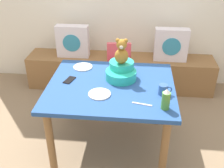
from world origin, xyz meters
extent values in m
plane|color=#8C7256|center=(0.00, 0.00, 0.00)|extent=(8.00, 8.00, 0.00)
cube|color=olive|center=(0.00, 1.26, 0.23)|extent=(2.60, 0.44, 0.46)
cube|color=silver|center=(-0.65, 1.24, 0.68)|extent=(0.44, 0.14, 0.44)
cylinder|color=teal|center=(-0.65, 1.16, 0.68)|extent=(0.24, 0.01, 0.24)
cube|color=silver|center=(0.68, 1.24, 0.68)|extent=(0.44, 0.14, 0.44)
cylinder|color=teal|center=(0.68, 1.16, 0.68)|extent=(0.24, 0.01, 0.24)
cube|color=#A86863|center=(-0.05, 1.26, 0.51)|extent=(0.20, 0.14, 0.09)
cube|color=#264C8C|center=(0.00, 0.00, 0.72)|extent=(1.19, 1.01, 0.04)
cylinder|color=olive|center=(-0.51, -0.42, 0.35)|extent=(0.07, 0.07, 0.70)
cylinder|color=olive|center=(0.51, -0.42, 0.35)|extent=(0.07, 0.07, 0.70)
cylinder|color=olive|center=(-0.51, 0.42, 0.35)|extent=(0.07, 0.07, 0.70)
cylinder|color=olive|center=(0.51, 0.42, 0.35)|extent=(0.07, 0.07, 0.70)
cylinder|color=#D84C59|center=(0.01, 0.81, 0.51)|extent=(0.34, 0.34, 0.10)
cube|color=#D84C59|center=(0.01, 0.95, 0.67)|extent=(0.30, 0.07, 0.24)
cube|color=white|center=(0.02, 0.63, 0.58)|extent=(0.31, 0.22, 0.02)
cylinder|color=silver|center=(-0.13, 0.67, 0.23)|extent=(0.03, 0.03, 0.46)
cylinder|color=silver|center=(0.15, 0.67, 0.23)|extent=(0.03, 0.03, 0.46)
cylinder|color=silver|center=(-0.13, 0.95, 0.23)|extent=(0.03, 0.03, 0.46)
cylinder|color=silver|center=(0.15, 0.95, 0.23)|extent=(0.03, 0.03, 0.46)
cylinder|color=#26B89F|center=(0.09, 0.12, 0.79)|extent=(0.30, 0.30, 0.09)
cylinder|color=#26B89F|center=(0.09, 0.18, 0.86)|extent=(0.24, 0.24, 0.07)
ellipsoid|color=#A47027|center=(0.09, 0.14, 0.97)|extent=(0.13, 0.11, 0.15)
sphere|color=#A47027|center=(0.09, 0.14, 1.09)|extent=(0.10, 0.10, 0.10)
sphere|color=beige|center=(0.09, 0.10, 1.08)|extent=(0.04, 0.04, 0.04)
sphere|color=#A47027|center=(0.05, 0.14, 1.13)|extent=(0.04, 0.04, 0.04)
sphere|color=#A47027|center=(0.12, 0.14, 1.13)|extent=(0.04, 0.04, 0.04)
cylinder|color=#4C8C33|center=(0.48, -0.34, 0.81)|extent=(0.07, 0.07, 0.15)
cone|color=white|center=(0.48, -0.34, 0.91)|extent=(0.06, 0.06, 0.03)
cylinder|color=#335999|center=(0.47, -0.12, 0.79)|extent=(0.08, 0.08, 0.09)
torus|color=#335999|center=(0.53, -0.12, 0.79)|extent=(0.06, 0.01, 0.06)
cylinder|color=white|center=(-0.33, 0.33, 0.75)|extent=(0.20, 0.20, 0.01)
cylinder|color=white|center=(-0.08, -0.19, 0.75)|extent=(0.20, 0.20, 0.01)
cube|color=black|center=(-0.41, 0.04, 0.74)|extent=(0.11, 0.16, 0.01)
cube|color=silver|center=(0.29, -0.30, 0.74)|extent=(0.17, 0.05, 0.01)
camera|label=1|loc=(0.23, -2.20, 2.02)|focal=43.35mm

